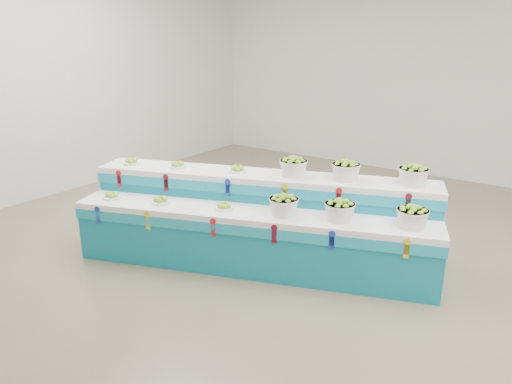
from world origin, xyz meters
TOP-DOWN VIEW (x-y plane):
  - ground at (0.00, 0.00)m, footprint 10.00×10.00m
  - back_wall at (0.00, 5.00)m, footprint 10.00×0.00m
  - display_stand at (-0.65, -0.05)m, footprint 4.28×2.46m
  - plate_lower_left at (-2.19, -0.90)m, footprint 0.28×0.28m
  - plate_lower_mid at (-1.59, -0.68)m, footprint 0.28×0.28m
  - plate_lower_right at (-0.85, -0.40)m, footprint 0.28×0.28m
  - basket_lower_left at (-0.20, -0.16)m, footprint 0.42×0.42m
  - basket_lower_mid at (0.37, 0.05)m, footprint 0.42×0.42m
  - basket_lower_right at (1.05, 0.30)m, footprint 0.42×0.42m
  - plate_upper_left at (-2.37, -0.42)m, footprint 0.28×0.28m
  - plate_upper_mid at (-1.77, -0.19)m, footprint 0.28×0.28m
  - plate_upper_right at (-1.03, 0.08)m, footprint 0.28×0.28m
  - basket_upper_left at (-0.38, 0.32)m, footprint 0.42×0.42m
  - basket_upper_mid at (0.19, 0.53)m, footprint 0.42×0.42m
  - basket_upper_right at (0.87, 0.79)m, footprint 0.42×0.42m

SIDE VIEW (x-z plane):
  - ground at x=0.00m, z-range 0.00..0.00m
  - display_stand at x=-0.65m, z-range 0.00..1.02m
  - plate_lower_left at x=-2.19m, z-range 0.72..0.81m
  - plate_lower_mid at x=-1.59m, z-range 0.72..0.81m
  - plate_lower_right at x=-0.85m, z-range 0.72..0.81m
  - basket_lower_left at x=-0.20m, z-range 0.72..0.95m
  - basket_lower_mid at x=0.37m, z-range 0.72..0.95m
  - basket_lower_right at x=1.05m, z-range 0.72..0.95m
  - plate_upper_left at x=-2.37m, z-range 1.02..1.11m
  - plate_upper_mid at x=-1.77m, z-range 1.02..1.11m
  - plate_upper_right at x=-1.03m, z-range 1.02..1.11m
  - basket_upper_left at x=-0.38m, z-range 1.02..1.25m
  - basket_upper_mid at x=0.19m, z-range 1.02..1.25m
  - basket_upper_right at x=0.87m, z-range 1.02..1.25m
  - back_wall at x=0.00m, z-range -3.00..7.00m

